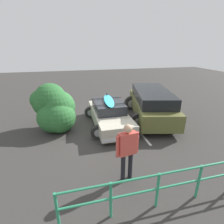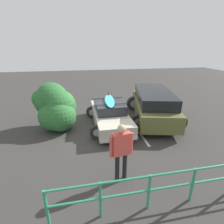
% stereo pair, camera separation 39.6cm
% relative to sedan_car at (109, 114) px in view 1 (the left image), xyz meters
% --- Properties ---
extents(ground_plane, '(44.00, 44.00, 0.02)m').
position_rel_sedan_car_xyz_m(ground_plane, '(0.14, 0.20, -0.60)').
color(ground_plane, '#383533').
rests_on(ground_plane, ground).
extents(parking_stripe, '(0.12, 4.70, 0.00)m').
position_rel_sedan_car_xyz_m(parking_stripe, '(-1.24, 0.04, -0.59)').
color(parking_stripe, silver).
rests_on(parking_stripe, ground).
extents(sedan_car, '(2.28, 4.10, 1.50)m').
position_rel_sedan_car_xyz_m(sedan_car, '(0.00, 0.00, 0.00)').
color(sedan_car, '#B7B29E').
rests_on(sedan_car, ground).
extents(suv_car, '(3.38, 5.20, 1.63)m').
position_rel_sedan_car_xyz_m(suv_car, '(-2.48, -0.33, 0.28)').
color(suv_car, brown).
rests_on(suv_car, ground).
extents(person_bystander, '(0.71, 0.30, 1.86)m').
position_rel_sedan_car_xyz_m(person_bystander, '(0.35, 3.97, 0.53)').
color(person_bystander, black).
rests_on(person_bystander, ground).
extents(railing_fence, '(7.24, 0.17, 1.03)m').
position_rel_sedan_car_xyz_m(railing_fence, '(-1.28, 5.07, 0.08)').
color(railing_fence, '#2D9366').
rests_on(railing_fence, ground).
extents(bush_near_left, '(2.07, 2.12, 2.26)m').
position_rel_sedan_car_xyz_m(bush_near_left, '(2.68, -0.20, 0.47)').
color(bush_near_left, brown).
rests_on(bush_near_left, ground).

